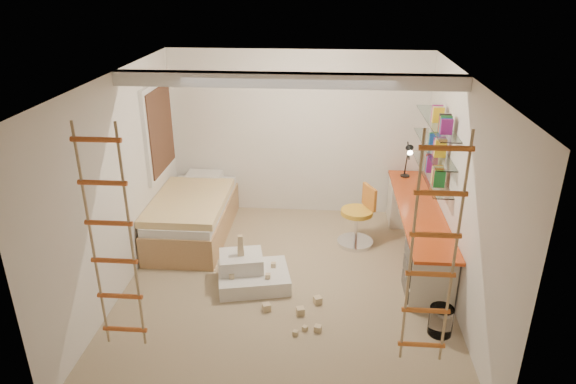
# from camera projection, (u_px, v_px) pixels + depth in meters

# --- Properties ---
(floor) EXTENTS (4.50, 4.50, 0.00)m
(floor) POSITION_uv_depth(u_px,v_px,m) (286.00, 285.00, 6.48)
(floor) COLOR tan
(floor) RESTS_ON ground
(ceiling_beam) EXTENTS (4.00, 0.18, 0.16)m
(ceiling_beam) POSITION_uv_depth(u_px,v_px,m) (288.00, 80.00, 5.76)
(ceiling_beam) COLOR white
(ceiling_beam) RESTS_ON ceiling
(window_frame) EXTENTS (0.06, 1.15, 1.35)m
(window_frame) POSITION_uv_depth(u_px,v_px,m) (158.00, 130.00, 7.39)
(window_frame) COLOR white
(window_frame) RESTS_ON wall_left
(window_blind) EXTENTS (0.02, 1.00, 1.20)m
(window_blind) POSITION_uv_depth(u_px,v_px,m) (161.00, 130.00, 7.38)
(window_blind) COLOR #4C2D1E
(window_blind) RESTS_ON window_frame
(rope_ladder_left) EXTENTS (0.41, 0.04, 2.13)m
(rope_ladder_left) POSITION_uv_depth(u_px,v_px,m) (112.00, 242.00, 4.38)
(rope_ladder_left) COLOR #CC4E22
(rope_ladder_left) RESTS_ON ceiling
(rope_ladder_right) EXTENTS (0.41, 0.04, 2.13)m
(rope_ladder_right) POSITION_uv_depth(u_px,v_px,m) (433.00, 255.00, 4.18)
(rope_ladder_right) COLOR orange
(rope_ladder_right) RESTS_ON ceiling
(waste_bin) EXTENTS (0.26, 0.26, 0.33)m
(waste_bin) POSITION_uv_depth(u_px,v_px,m) (441.00, 321.00, 5.55)
(waste_bin) COLOR white
(waste_bin) RESTS_ON floor
(desk) EXTENTS (0.56, 2.80, 0.75)m
(desk) POSITION_uv_depth(u_px,v_px,m) (417.00, 230.00, 6.99)
(desk) COLOR #D14918
(desk) RESTS_ON floor
(shelves) EXTENTS (0.25, 1.80, 0.71)m
(shelves) POSITION_uv_depth(u_px,v_px,m) (434.00, 148.00, 6.79)
(shelves) COLOR white
(shelves) RESTS_ON wall_right
(bed) EXTENTS (1.02, 2.00, 0.69)m
(bed) POSITION_uv_depth(u_px,v_px,m) (193.00, 215.00, 7.58)
(bed) COLOR #AD7F51
(bed) RESTS_ON floor
(task_lamp) EXTENTS (0.14, 0.36, 0.57)m
(task_lamp) POSITION_uv_depth(u_px,v_px,m) (409.00, 156.00, 7.58)
(task_lamp) COLOR black
(task_lamp) RESTS_ON desk
(swivel_chair) EXTENTS (0.69, 0.69, 0.88)m
(swivel_chair) POSITION_uv_depth(u_px,v_px,m) (358.00, 224.00, 7.34)
(swivel_chair) COLOR gold
(swivel_chair) RESTS_ON floor
(play_platform) EXTENTS (1.00, 0.85, 0.39)m
(play_platform) POSITION_uv_depth(u_px,v_px,m) (250.00, 273.00, 6.45)
(play_platform) COLOR silver
(play_platform) RESTS_ON floor
(toy_blocks) EXTENTS (1.13, 1.13, 0.66)m
(toy_blocks) POSITION_uv_depth(u_px,v_px,m) (273.00, 286.00, 6.07)
(toy_blocks) COLOR #CCB284
(toy_blocks) RESTS_ON floor
(books) EXTENTS (0.14, 0.70, 0.92)m
(books) POSITION_uv_depth(u_px,v_px,m) (434.00, 140.00, 6.75)
(books) COLOR #1E722D
(books) RESTS_ON shelves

